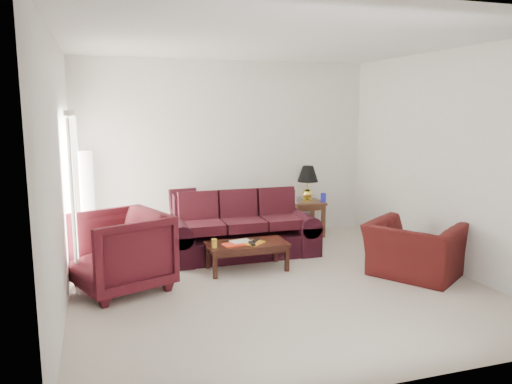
# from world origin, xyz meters

# --- Properties ---
(floor) EXTENTS (5.00, 5.00, 0.00)m
(floor) POSITION_xyz_m (0.00, 0.00, 0.00)
(floor) COLOR beige
(floor) RESTS_ON ground
(blinds) EXTENTS (0.10, 2.00, 2.16)m
(blinds) POSITION_xyz_m (-2.42, 1.30, 1.08)
(blinds) COLOR silver
(blinds) RESTS_ON ground
(sofa) EXTENTS (2.34, 1.19, 0.92)m
(sofa) POSITION_xyz_m (-0.08, 1.32, 0.46)
(sofa) COLOR black
(sofa) RESTS_ON ground
(throw_pillow) EXTENTS (0.45, 0.25, 0.45)m
(throw_pillow) POSITION_xyz_m (-0.82, 2.12, 0.73)
(throw_pillow) COLOR black
(throw_pillow) RESTS_ON sofa
(end_table) EXTENTS (0.57, 0.57, 0.61)m
(end_table) POSITION_xyz_m (1.33, 2.15, 0.30)
(end_table) COLOR brown
(end_table) RESTS_ON ground
(table_lamp) EXTENTS (0.45, 0.45, 0.61)m
(table_lamp) POSITION_xyz_m (1.38, 2.20, 0.91)
(table_lamp) COLOR yellow
(table_lamp) RESTS_ON end_table
(clock) EXTENTS (0.13, 0.09, 0.12)m
(clock) POSITION_xyz_m (1.12, 2.03, 0.67)
(clock) COLOR silver
(clock) RESTS_ON end_table
(blue_canister) EXTENTS (0.10, 0.10, 0.15)m
(blue_canister) POSITION_xyz_m (1.58, 2.00, 0.68)
(blue_canister) COLOR #1B1CB0
(blue_canister) RESTS_ON end_table
(picture_frame) EXTENTS (0.13, 0.16, 0.05)m
(picture_frame) POSITION_xyz_m (1.15, 2.29, 0.68)
(picture_frame) COLOR silver
(picture_frame) RESTS_ON end_table
(floor_lamp) EXTENTS (0.33, 0.33, 1.60)m
(floor_lamp) POSITION_xyz_m (-2.28, 2.12, 0.80)
(floor_lamp) COLOR silver
(floor_lamp) RESTS_ON ground
(armchair_left) EXTENTS (1.38, 1.36, 0.97)m
(armchair_left) POSITION_xyz_m (-1.90, 0.37, 0.49)
(armchair_left) COLOR #410F16
(armchair_left) RESTS_ON ground
(armchair_right) EXTENTS (1.43, 1.47, 0.73)m
(armchair_right) POSITION_xyz_m (1.83, -0.28, 0.36)
(armchair_right) COLOR #3D0E0E
(armchair_right) RESTS_ON ground
(coffee_table) EXTENTS (1.22, 0.86, 0.39)m
(coffee_table) POSITION_xyz_m (-0.20, 0.65, 0.19)
(coffee_table) COLOR black
(coffee_table) RESTS_ON ground
(magazine_red) EXTENTS (0.30, 0.24, 0.02)m
(magazine_red) POSITION_xyz_m (-0.40, 0.58, 0.39)
(magazine_red) COLOR red
(magazine_red) RESTS_ON coffee_table
(magazine_white) EXTENTS (0.31, 0.25, 0.02)m
(magazine_white) POSITION_xyz_m (-0.27, 0.70, 0.39)
(magazine_white) COLOR silver
(magazine_white) RESTS_ON coffee_table
(magazine_orange) EXTENTS (0.34, 0.33, 0.02)m
(magazine_orange) POSITION_xyz_m (-0.11, 0.58, 0.39)
(magazine_orange) COLOR orange
(magazine_orange) RESTS_ON coffee_table
(remote_a) EXTENTS (0.06, 0.19, 0.02)m
(remote_a) POSITION_xyz_m (-0.17, 0.49, 0.41)
(remote_a) COLOR black
(remote_a) RESTS_ON coffee_table
(remote_b) EXTENTS (0.16, 0.19, 0.02)m
(remote_b) POSITION_xyz_m (-0.08, 0.62, 0.41)
(remote_b) COLOR black
(remote_b) RESTS_ON coffee_table
(yellow_glass) EXTENTS (0.09, 0.09, 0.12)m
(yellow_glass) POSITION_xyz_m (-0.68, 0.54, 0.45)
(yellow_glass) COLOR gold
(yellow_glass) RESTS_ON coffee_table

